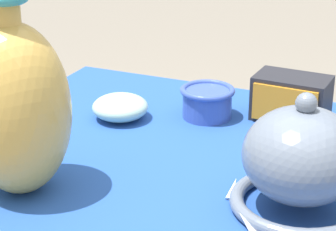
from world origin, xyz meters
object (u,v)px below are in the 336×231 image
object	(u,v)px
vase_dome_bell	(301,163)
bowl_shallow_celadon	(120,107)
cup_wide_cobalt	(207,101)
vase_tall_bulbous	(16,108)
mosaic_tile_box	(291,98)

from	to	relation	value
vase_dome_bell	bowl_shallow_celadon	world-z (taller)	vase_dome_bell
cup_wide_cobalt	vase_tall_bulbous	bearing A→B (deg)	-111.79
vase_dome_bell	cup_wide_cobalt	xyz separation A→B (m)	(-0.26, 0.29, -0.04)
vase_tall_bulbous	cup_wide_cobalt	distance (m)	0.45
cup_wide_cobalt	bowl_shallow_celadon	world-z (taller)	cup_wide_cobalt
vase_dome_bell	mosaic_tile_box	xyz separation A→B (m)	(-0.10, 0.35, -0.03)
vase_tall_bulbous	vase_dome_bell	distance (m)	0.44
cup_wide_cobalt	vase_dome_bell	bearing A→B (deg)	-48.28
vase_tall_bulbous	vase_dome_bell	bearing A→B (deg)	15.98
mosaic_tile_box	bowl_shallow_celadon	xyz separation A→B (m)	(-0.32, -0.14, -0.02)
cup_wide_cobalt	mosaic_tile_box	bearing A→B (deg)	20.03
mosaic_tile_box	cup_wide_cobalt	world-z (taller)	mosaic_tile_box
vase_dome_bell	bowl_shallow_celadon	xyz separation A→B (m)	(-0.42, 0.21, -0.05)
vase_tall_bulbous	bowl_shallow_celadon	bearing A→B (deg)	89.19
vase_tall_bulbous	cup_wide_cobalt	xyz separation A→B (m)	(0.16, 0.41, -0.11)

